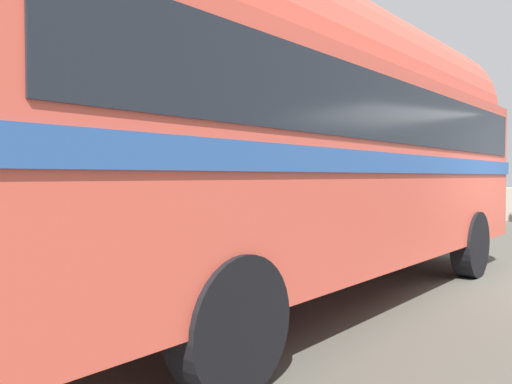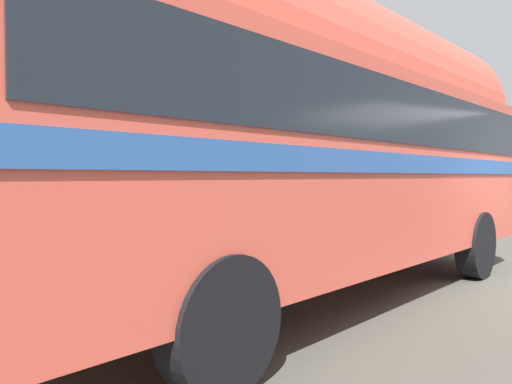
{
  "view_description": "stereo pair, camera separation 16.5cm",
  "coord_description": "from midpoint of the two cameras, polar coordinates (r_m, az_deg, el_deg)",
  "views": [
    {
      "loc": [
        -2.15,
        -7.63,
        1.49
      ],
      "look_at": [
        -4.28,
        -2.21,
        1.31
      ],
      "focal_mm": 35.66,
      "sensor_mm": 36.0,
      "label": 1
    },
    {
      "loc": [
        -1.99,
        -7.57,
        1.49
      ],
      "look_at": [
        -4.28,
        -2.21,
        1.31
      ],
      "focal_mm": 35.66,
      "sensor_mm": 36.0,
      "label": 2
    }
  ],
  "objects": [
    {
      "name": "vintage_coach",
      "position": [
        6.15,
        5.2,
        6.96
      ],
      "size": [
        4.95,
        8.9,
        3.7
      ],
      "rotation": [
        0.0,
        0.0,
        -0.31
      ],
      "color": "black",
      "rests_on": "ground"
    }
  ]
}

